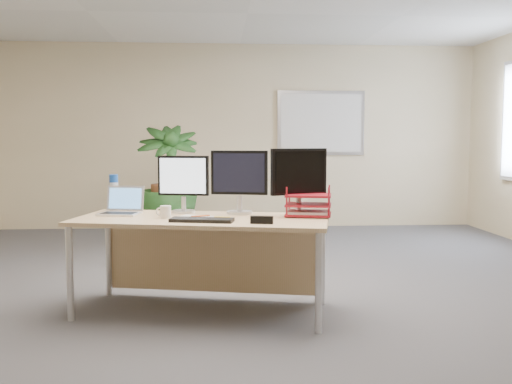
{
  "coord_description": "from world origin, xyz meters",
  "views": [
    {
      "loc": [
        -0.35,
        -4.46,
        1.31
      ],
      "look_at": [
        -0.02,
        0.35,
        0.86
      ],
      "focal_mm": 40.0,
      "sensor_mm": 36.0,
      "label": 1
    }
  ],
  "objects": [
    {
      "name": "stapler",
      "position": [
        -0.04,
        -0.54,
        0.75
      ],
      "size": [
        0.16,
        0.08,
        0.05
      ],
      "primitive_type": "cube",
      "rotation": [
        0.0,
        0.0,
        -0.22
      ],
      "color": "black",
      "rests_on": "desk"
    },
    {
      "name": "back_wall",
      "position": [
        0.0,
        4.0,
        1.35
      ],
      "size": [
        7.0,
        0.04,
        2.7
      ],
      "primitive_type": "cube",
      "color": "beige",
      "rests_on": "floor"
    },
    {
      "name": "spiral_notebook",
      "position": [
        -0.51,
        -0.24,
        0.73
      ],
      "size": [
        0.33,
        0.3,
        0.01
      ],
      "primitive_type": "cube",
      "rotation": [
        0.0,
        0.0,
        -0.45
      ],
      "color": "silver",
      "rests_on": "desk"
    },
    {
      "name": "keyboard",
      "position": [
        -0.46,
        -0.41,
        0.74
      ],
      "size": [
        0.47,
        0.24,
        0.02
      ],
      "primitive_type": "cube",
      "rotation": [
        0.0,
        0.0,
        -0.22
      ],
      "color": "black",
      "rests_on": "desk"
    },
    {
      "name": "orange_pen",
      "position": [
        -0.47,
        -0.23,
        0.74
      ],
      "size": [
        0.14,
        0.05,
        0.01
      ],
      "primitive_type": "cylinder",
      "rotation": [
        0.0,
        1.57,
        0.31
      ],
      "color": "#CF4F17",
      "rests_on": "spiral_notebook"
    },
    {
      "name": "water_bottle",
      "position": [
        -1.19,
        0.24,
        0.87
      ],
      "size": [
        0.08,
        0.08,
        0.3
      ],
      "color": "#AEBBCC",
      "rests_on": "desk"
    },
    {
      "name": "desk",
      "position": [
        -0.44,
        -0.1,
        0.57
      ],
      "size": [
        2.01,
        1.18,
        0.72
      ],
      "color": "tan",
      "rests_on": "floor"
    },
    {
      "name": "yellow_highlighter",
      "position": [
        -0.31,
        -0.27,
        0.73
      ],
      "size": [
        0.12,
        0.06,
        0.02
      ],
      "primitive_type": "cylinder",
      "rotation": [
        0.0,
        1.57,
        -0.35
      ],
      "color": "yellow",
      "rests_on": "desk"
    },
    {
      "name": "coffee_mug",
      "position": [
        -0.74,
        -0.2,
        0.77
      ],
      "size": [
        0.12,
        0.08,
        0.09
      ],
      "color": "white",
      "rests_on": "desk"
    },
    {
      "name": "laptop",
      "position": [
        -1.1,
        0.05,
        0.78
      ],
      "size": [
        0.35,
        0.32,
        0.22
      ],
      "color": "white",
      "rests_on": "desk"
    },
    {
      "name": "monitor_dark",
      "position": [
        0.28,
        -0.09,
        1.02
      ],
      "size": [
        0.45,
        0.21,
        0.52
      ],
      "color": "silver",
      "rests_on": "desk"
    },
    {
      "name": "floor_plant",
      "position": [
        -0.95,
        2.53,
        0.75
      ],
      "size": [
        0.91,
        0.91,
        1.5
      ],
      "primitive_type": "imported",
      "rotation": [
        0.0,
        0.0,
        0.08
      ],
      "color": "#183714",
      "rests_on": "floor"
    },
    {
      "name": "whiteboard",
      "position": [
        1.2,
        3.97,
        1.55
      ],
      "size": [
        1.3,
        0.04,
        0.95
      ],
      "color": "silver",
      "rests_on": "back_wall"
    },
    {
      "name": "monitor_right",
      "position": [
        -0.17,
        0.01,
        1.01
      ],
      "size": [
        0.45,
        0.2,
        0.5
      ],
      "color": "silver",
      "rests_on": "desk"
    },
    {
      "name": "floor",
      "position": [
        0.0,
        0.0,
        0.0
      ],
      "size": [
        8.0,
        8.0,
        0.0
      ],
      "primitive_type": "plane",
      "color": "#46464B",
      "rests_on": "ground"
    },
    {
      "name": "monitor_left",
      "position": [
        -0.62,
        0.1,
        0.98
      ],
      "size": [
        0.41,
        0.19,
        0.46
      ],
      "color": "silver",
      "rests_on": "desk"
    },
    {
      "name": "letter_tray",
      "position": [
        0.34,
        -0.18,
        0.8
      ],
      "size": [
        0.39,
        0.33,
        0.16
      ],
      "color": "maroon",
      "rests_on": "desk"
    }
  ]
}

